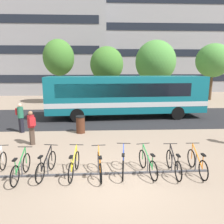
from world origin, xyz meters
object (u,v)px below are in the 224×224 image
(parked_bicycle_orange_4, at_px, (100,166))
(street_tree_2, at_px, (155,62))
(parked_bicycle_green_6, at_px, (148,164))
(commuter_red_pack_2, at_px, (20,116))
(street_tree_1, at_px, (213,61))
(city_bus, at_px, (127,95))
(parked_bicycle_green_1, at_px, (21,168))
(parked_bicycle_black_2, at_px, (46,165))
(street_tree_0, at_px, (59,58))
(parked_bicycle_yellow_3, at_px, (74,165))
(trash_bin, at_px, (81,124))
(parked_bicycle_blue_5, at_px, (123,163))
(parked_bicycle_black_7, at_px, (174,164))
(commuter_red_pack_1, at_px, (31,125))
(parked_bicycle_orange_8, at_px, (197,163))
(street_tree_3, at_px, (107,64))

(parked_bicycle_orange_4, relative_size, street_tree_2, 0.25)
(parked_bicycle_green_6, bearing_deg, commuter_red_pack_2, 39.10)
(parked_bicycle_green_6, bearing_deg, street_tree_1, -43.01)
(city_bus, height_order, parked_bicycle_green_1, city_bus)
(parked_bicycle_black_2, bearing_deg, street_tree_0, 18.51)
(parked_bicycle_yellow_3, xyz_separation_m, trash_bin, (-0.28, 5.23, 0.13))
(street_tree_0, bearing_deg, parked_bicycle_yellow_3, -77.82)
(parked_bicycle_green_6, height_order, street_tree_1, street_tree_1)
(parked_bicycle_yellow_3, relative_size, parked_bicycle_blue_5, 1.00)
(parked_bicycle_green_6, xyz_separation_m, street_tree_1, (11.61, 18.40, 4.33))
(street_tree_1, bearing_deg, parked_bicycle_orange_4, -125.81)
(parked_bicycle_black_7, relative_size, trash_bin, 1.67)
(parked_bicycle_orange_4, distance_m, street_tree_1, 23.23)
(parked_bicycle_yellow_3, relative_size, commuter_red_pack_2, 0.97)
(parked_bicycle_blue_5, xyz_separation_m, commuter_red_pack_1, (-4.28, 3.24, 0.62))
(street_tree_2, bearing_deg, trash_bin, -121.16)
(parked_bicycle_yellow_3, bearing_deg, parked_bicycle_orange_8, -85.00)
(commuter_red_pack_2, height_order, street_tree_1, street_tree_1)
(parked_bicycle_orange_8, bearing_deg, parked_bicycle_black_7, 91.37)
(city_bus, relative_size, parked_bicycle_orange_4, 7.06)
(parked_bicycle_green_6, height_order, trash_bin, trash_bin)
(city_bus, height_order, parked_bicycle_orange_8, city_bus)
(parked_bicycle_green_1, bearing_deg, parked_bicycle_black_2, -76.24)
(street_tree_1, bearing_deg, parked_bicycle_blue_5, -124.27)
(parked_bicycle_orange_4, height_order, parked_bicycle_black_7, same)
(parked_bicycle_black_7, height_order, trash_bin, trash_bin)
(parked_bicycle_green_6, bearing_deg, street_tree_0, 10.04)
(commuter_red_pack_2, relative_size, trash_bin, 1.72)
(parked_bicycle_green_1, height_order, street_tree_2, street_tree_2)
(parked_bicycle_green_1, relative_size, parked_bicycle_orange_8, 1.00)
(street_tree_0, relative_size, street_tree_2, 0.98)
(commuter_red_pack_1, bearing_deg, parked_bicycle_green_1, 159.21)
(city_bus, bearing_deg, parked_bicycle_black_2, -116.48)
(parked_bicycle_blue_5, relative_size, commuter_red_pack_1, 0.99)
(parked_bicycle_orange_4, bearing_deg, parked_bicycle_green_6, -91.14)
(parked_bicycle_orange_8, height_order, street_tree_2, street_tree_2)
(parked_bicycle_green_6, distance_m, street_tree_3, 15.69)
(trash_bin, bearing_deg, parked_bicycle_yellow_3, -86.97)
(street_tree_0, bearing_deg, street_tree_1, 6.95)
(commuter_red_pack_2, bearing_deg, parked_bicycle_black_7, 6.67)
(parked_bicycle_green_6, distance_m, street_tree_2, 18.43)
(parked_bicycle_green_6, height_order, commuter_red_pack_2, commuter_red_pack_2)
(parked_bicycle_green_1, height_order, street_tree_1, street_tree_1)
(street_tree_2, bearing_deg, parked_bicycle_orange_8, -98.52)
(parked_bicycle_green_6, relative_size, trash_bin, 1.65)
(city_bus, xyz_separation_m, parked_bicycle_blue_5, (-1.17, -9.19, -1.39))
(commuter_red_pack_2, height_order, trash_bin, commuter_red_pack_2)
(commuter_red_pack_1, relative_size, street_tree_2, 0.25)
(parked_bicycle_orange_8, bearing_deg, city_bus, 9.42)
(parked_bicycle_green_1, distance_m, parked_bicycle_orange_4, 2.73)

